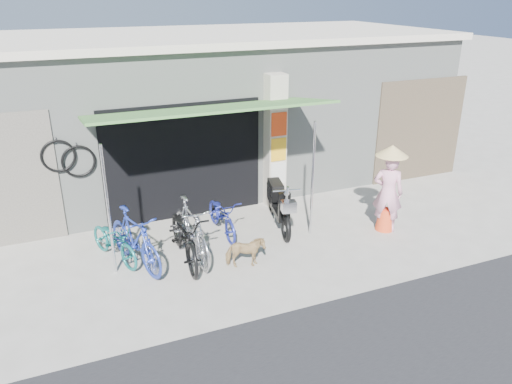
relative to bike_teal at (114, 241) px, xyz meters
name	(u,v)px	position (x,y,z in m)	size (l,w,h in m)	color
ground	(286,259)	(2.93, -1.18, -0.40)	(80.00, 80.00, 0.00)	#A8A298
bicycle_shop	(203,106)	(2.92, 3.91, 1.44)	(12.30, 5.30, 3.66)	#969C94
shop_pillar	(275,142)	(3.78, 1.26, 1.10)	(0.42, 0.44, 3.00)	#BFB4A3
awning	(209,112)	(2.02, 0.44, 2.12)	(4.60, 1.88, 2.72)	#3D7032
neighbour_right	(419,130)	(7.93, 1.41, 0.90)	(2.60, 0.06, 2.60)	brown
bike_teal	(114,241)	(0.00, 0.00, 0.00)	(0.53, 1.51, 0.79)	#166461
bike_blue	(135,239)	(0.32, -0.37, 0.14)	(0.51, 1.80, 1.08)	navy
bike_black	(185,236)	(1.19, -0.51, 0.11)	(0.67, 1.92, 1.01)	black
bike_silver	(191,230)	(1.34, -0.42, 0.16)	(0.53, 1.86, 1.12)	#B6B6BB
bike_navy	(222,215)	(2.17, 0.27, 0.00)	(0.53, 1.52, 0.80)	navy
street_dog	(245,252)	(2.12, -1.15, -0.10)	(0.32, 0.70, 0.59)	tan
moped	(279,204)	(3.39, 0.18, 0.10)	(0.70, 1.91, 1.09)	black
nun	(388,189)	(5.35, -0.85, 0.50)	(0.71, 0.69, 1.83)	pink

